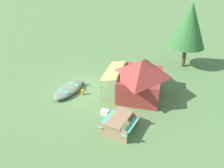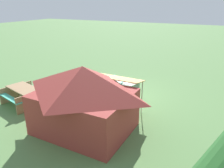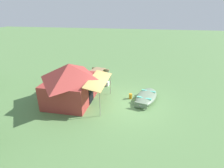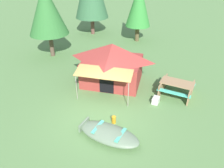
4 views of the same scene
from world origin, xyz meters
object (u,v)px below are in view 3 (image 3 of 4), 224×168
(beached_rowboat, at_px, (146,97))
(fuel_can, at_px, (131,96))
(cooler_box, at_px, (106,83))
(picnic_table, at_px, (96,74))
(canvas_cabin_tent, at_px, (70,82))

(beached_rowboat, distance_m, fuel_can, 0.96)
(beached_rowboat, relative_size, cooler_box, 6.24)
(cooler_box, relative_size, fuel_can, 1.35)
(picnic_table, relative_size, fuel_can, 6.04)
(beached_rowboat, xyz_separation_m, fuel_can, (-0.00, 0.95, -0.05))
(fuel_can, bearing_deg, cooler_box, 48.45)
(picnic_table, bearing_deg, canvas_cabin_tent, 171.02)
(picnic_table, distance_m, cooler_box, 1.43)
(beached_rowboat, relative_size, canvas_cabin_tent, 0.78)
(cooler_box, bearing_deg, picnic_table, 45.30)
(beached_rowboat, bearing_deg, canvas_cabin_tent, 101.05)
(beached_rowboat, bearing_deg, fuel_can, 90.01)
(canvas_cabin_tent, distance_m, cooler_box, 3.18)
(cooler_box, distance_m, fuel_can, 2.57)
(beached_rowboat, distance_m, cooler_box, 3.34)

